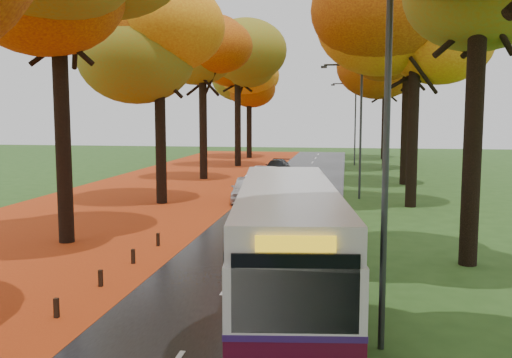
% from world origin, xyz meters
% --- Properties ---
extents(road, '(6.50, 90.00, 0.04)m').
position_xyz_m(road, '(0.00, 25.00, 0.02)').
color(road, black).
rests_on(road, ground).
extents(centre_line, '(0.12, 90.00, 0.01)m').
position_xyz_m(centre_line, '(0.00, 25.00, 0.04)').
color(centre_line, silver).
rests_on(centre_line, road).
extents(leaf_verge, '(12.00, 90.00, 0.02)m').
position_xyz_m(leaf_verge, '(-9.00, 25.00, 0.01)').
color(leaf_verge, '#98280D').
rests_on(leaf_verge, ground).
extents(leaf_drift, '(0.90, 90.00, 0.01)m').
position_xyz_m(leaf_drift, '(-3.05, 25.00, 0.04)').
color(leaf_drift, '#AF3E12').
rests_on(leaf_drift, road).
extents(trees_left, '(9.20, 74.00, 13.88)m').
position_xyz_m(trees_left, '(-7.18, 27.06, 9.53)').
color(trees_left, black).
rests_on(trees_left, ground).
extents(trees_right, '(9.30, 74.20, 13.96)m').
position_xyz_m(trees_right, '(7.19, 26.91, 9.69)').
color(trees_right, black).
rests_on(trees_right, ground).
extents(streetlamp_near, '(2.45, 0.18, 8.00)m').
position_xyz_m(streetlamp_near, '(3.95, 8.00, 4.71)').
color(streetlamp_near, '#333538').
rests_on(streetlamp_near, ground).
extents(streetlamp_mid, '(2.45, 0.18, 8.00)m').
position_xyz_m(streetlamp_mid, '(3.95, 30.00, 4.71)').
color(streetlamp_mid, '#333538').
rests_on(streetlamp_mid, ground).
extents(streetlamp_far, '(2.45, 0.18, 8.00)m').
position_xyz_m(streetlamp_far, '(3.95, 52.00, 4.71)').
color(streetlamp_far, '#333538').
rests_on(streetlamp_far, ground).
extents(bus, '(4.09, 11.81, 3.04)m').
position_xyz_m(bus, '(1.79, 11.41, 1.63)').
color(bus, '#4B0B20').
rests_on(bus, road).
extents(car_white, '(2.28, 4.45, 1.45)m').
position_xyz_m(car_white, '(-2.24, 27.76, 0.76)').
color(car_white, silver).
rests_on(car_white, road).
extents(car_silver, '(2.18, 4.21, 1.32)m').
position_xyz_m(car_silver, '(-2.35, 35.01, 0.70)').
color(car_silver, gray).
rests_on(car_silver, road).
extents(car_dark, '(2.06, 4.33, 1.22)m').
position_xyz_m(car_dark, '(-2.24, 42.09, 0.65)').
color(car_dark, black).
rests_on(car_dark, road).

